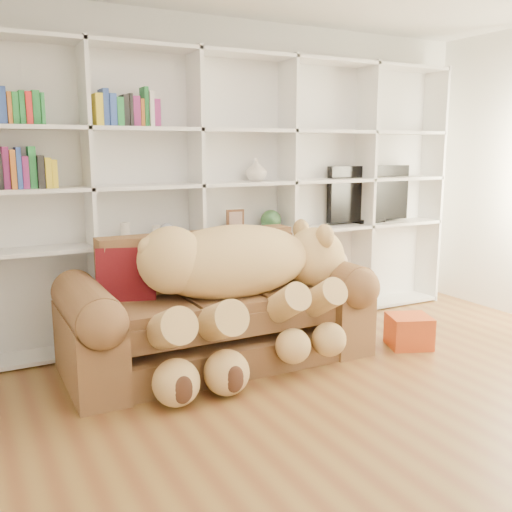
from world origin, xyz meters
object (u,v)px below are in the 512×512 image
sofa (217,315)px  teddy_bear (240,277)px  gift_box (409,331)px  tv (369,195)px

sofa → teddy_bear: size_ratio=1.23×
sofa → gift_box: sofa is taller
teddy_bear → gift_box: size_ratio=5.64×
sofa → teddy_bear: teddy_bear is taller
sofa → gift_box: bearing=-17.1°
tv → gift_box: bearing=-112.1°
gift_box → tv: 1.60m
sofa → gift_box: size_ratio=6.93×
sofa → tv: bearing=19.3°
gift_box → tv: size_ratio=0.34×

